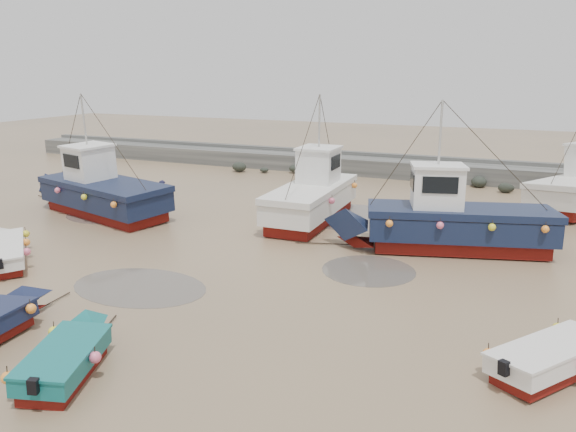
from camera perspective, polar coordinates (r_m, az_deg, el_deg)
name	(u,v)px	position (r m, az deg, el deg)	size (l,w,h in m)	color
ground	(212,272)	(21.54, -7.69, -5.66)	(120.00, 120.00, 0.00)	#917654
seawall	(369,166)	(41.18, 8.23, 5.03)	(60.00, 4.92, 1.50)	slate
puddle_a	(140,287)	(20.64, -14.85, -6.96)	(5.06, 5.06, 0.01)	#554E46
puddle_b	(369,270)	(21.75, 8.19, -5.48)	(3.58, 3.58, 0.01)	#554E46
puddle_c	(106,215)	(31.03, -18.00, 0.09)	(4.39, 4.39, 0.01)	#554E46
puddle_d	(353,217)	(29.38, 6.61, -0.07)	(6.03, 6.03, 0.01)	#554E46
dinghy_0	(3,249)	(25.03, -26.95, -2.97)	(5.43, 4.97, 1.43)	maroon
dinghy_2	(69,351)	(15.57, -21.34, -12.65)	(2.52, 5.02, 1.43)	maroon
dinghy_3	(563,352)	(16.13, 26.17, -12.26)	(3.98, 5.14, 1.43)	maroon
cabin_boat_0	(98,190)	(31.19, -18.76, 2.56)	(11.16, 5.24, 6.22)	maroon
cabin_boat_1	(316,193)	(28.57, 2.82, 2.30)	(3.10, 10.70, 6.22)	maroon
cabin_boat_2	(445,220)	(24.44, 15.62, -0.38)	(10.75, 4.98, 6.22)	maroon
person	(164,214)	(30.39, -12.47, 0.16)	(0.67, 0.44, 1.85)	#181933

